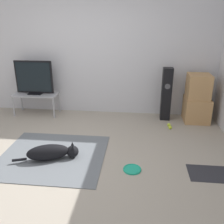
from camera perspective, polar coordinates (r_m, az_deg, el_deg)
name	(u,v)px	position (r m, az deg, el deg)	size (l,w,h in m)	color
ground_plane	(66,161)	(3.75, -10.41, -11.02)	(12.00, 12.00, 0.00)	#9E9384
wall_back	(91,53)	(5.28, -4.90, 13.38)	(8.00, 0.06, 2.55)	silver
area_rug	(53,156)	(3.92, -13.37, -9.66)	(1.56, 1.42, 0.01)	slate
dog	(52,152)	(3.76, -13.56, -8.96)	(0.90, 0.40, 0.24)	black
frisbee	(132,169)	(3.51, 4.64, -12.89)	(0.25, 0.25, 0.03)	#199E7A
cardboard_box_lower	(196,110)	(5.23, 18.74, 0.53)	(0.48, 0.49, 0.48)	tan
cardboard_box_upper	(199,87)	(5.08, 19.18, 5.52)	(0.42, 0.43, 0.47)	tan
floor_speaker	(166,94)	(5.07, 12.31, 4.00)	(0.19, 0.19, 1.05)	black
tv_stand	(36,96)	(5.51, -16.98, 3.42)	(0.92, 0.44, 0.45)	#A8A8AD
tv	(34,78)	(5.41, -17.41, 7.45)	(0.78, 0.20, 0.69)	black
tennis_ball_by_boxes	(169,125)	(4.89, 12.89, -2.89)	(0.07, 0.07, 0.07)	#C6E033
tennis_ball_near_speaker	(170,127)	(4.78, 13.15, -3.45)	(0.07, 0.07, 0.07)	#C6E033
door_mat	(212,174)	(3.69, 21.98, -12.94)	(0.64, 0.40, 0.01)	#28282D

